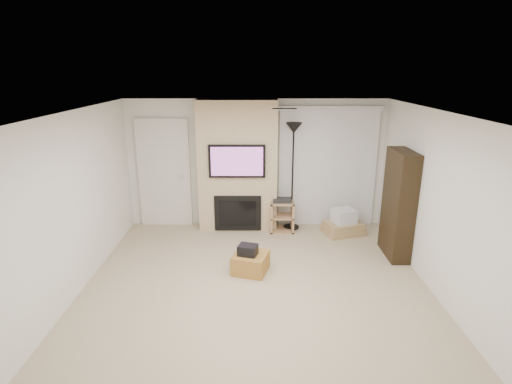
{
  "coord_description": "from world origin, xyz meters",
  "views": [
    {
      "loc": [
        -0.01,
        -4.88,
        3.04
      ],
      "look_at": [
        0.0,
        1.2,
        1.15
      ],
      "focal_mm": 28.0,
      "sensor_mm": 36.0,
      "label": 1
    }
  ],
  "objects_px": {
    "av_stand": "(282,214)",
    "floor_lamp": "(293,146)",
    "ottoman": "(251,263)",
    "box_stack": "(343,224)",
    "bookshelf": "(398,205)"
  },
  "relations": [
    {
      "from": "floor_lamp",
      "to": "bookshelf",
      "type": "distance_m",
      "value": 2.16
    },
    {
      "from": "floor_lamp",
      "to": "box_stack",
      "type": "bearing_deg",
      "value": -15.44
    },
    {
      "from": "ottoman",
      "to": "box_stack",
      "type": "bearing_deg",
      "value": 40.7
    },
    {
      "from": "bookshelf",
      "to": "av_stand",
      "type": "bearing_deg",
      "value": 150.18
    },
    {
      "from": "av_stand",
      "to": "bookshelf",
      "type": "relative_size",
      "value": 0.37
    },
    {
      "from": "av_stand",
      "to": "box_stack",
      "type": "bearing_deg",
      "value": -6.0
    },
    {
      "from": "ottoman",
      "to": "box_stack",
      "type": "distance_m",
      "value": 2.33
    },
    {
      "from": "box_stack",
      "to": "bookshelf",
      "type": "height_order",
      "value": "bookshelf"
    },
    {
      "from": "ottoman",
      "to": "floor_lamp",
      "type": "distance_m",
      "value": 2.46
    },
    {
      "from": "av_stand",
      "to": "box_stack",
      "type": "height_order",
      "value": "av_stand"
    },
    {
      "from": "ottoman",
      "to": "bookshelf",
      "type": "height_order",
      "value": "bookshelf"
    },
    {
      "from": "box_stack",
      "to": "av_stand",
      "type": "bearing_deg",
      "value": 174.0
    },
    {
      "from": "floor_lamp",
      "to": "av_stand",
      "type": "xyz_separation_m",
      "value": [
        -0.2,
        -0.15,
        -1.3
      ]
    },
    {
      "from": "av_stand",
      "to": "floor_lamp",
      "type": "bearing_deg",
      "value": 36.26
    },
    {
      "from": "box_stack",
      "to": "bookshelf",
      "type": "bearing_deg",
      "value": -54.54
    }
  ]
}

